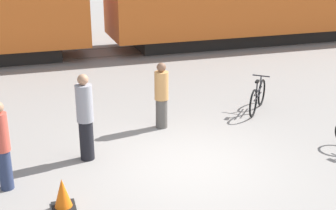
{
  "coord_description": "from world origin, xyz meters",
  "views": [
    {
      "loc": [
        -3.09,
        -7.99,
        4.39
      ],
      "look_at": [
        -0.26,
        0.68,
        1.1
      ],
      "focal_mm": 50.0,
      "sensor_mm": 36.0,
      "label": 1
    }
  ],
  "objects_px": {
    "person_in_tan": "(161,96)",
    "traffic_cone": "(63,194)",
    "person_in_grey": "(85,117)",
    "bicycle_black": "(258,97)",
    "person_in_red": "(2,145)"
  },
  "relations": [
    {
      "from": "person_in_red",
      "to": "person_in_grey",
      "type": "bearing_deg",
      "value": -70.13
    },
    {
      "from": "bicycle_black",
      "to": "traffic_cone",
      "type": "xyz_separation_m",
      "value": [
        -5.44,
        -3.22,
        -0.13
      ]
    },
    {
      "from": "person_in_tan",
      "to": "traffic_cone",
      "type": "xyz_separation_m",
      "value": [
        -2.68,
        -2.92,
        -0.56
      ]
    },
    {
      "from": "person_in_tan",
      "to": "traffic_cone",
      "type": "relative_size",
      "value": 2.95
    },
    {
      "from": "bicycle_black",
      "to": "person_in_grey",
      "type": "bearing_deg",
      "value": -162.83
    },
    {
      "from": "person_in_grey",
      "to": "person_in_red",
      "type": "distance_m",
      "value": 1.78
    },
    {
      "from": "person_in_tan",
      "to": "person_in_red",
      "type": "xyz_separation_m",
      "value": [
        -3.59,
        -1.94,
        0.06
      ]
    },
    {
      "from": "person_in_grey",
      "to": "person_in_red",
      "type": "xyz_separation_m",
      "value": [
        -1.6,
        -0.77,
        -0.05
      ]
    },
    {
      "from": "bicycle_black",
      "to": "person_in_red",
      "type": "xyz_separation_m",
      "value": [
        -6.36,
        -2.24,
        0.49
      ]
    },
    {
      "from": "person_in_grey",
      "to": "traffic_cone",
      "type": "xyz_separation_m",
      "value": [
        -0.69,
        -1.75,
        -0.67
      ]
    },
    {
      "from": "traffic_cone",
      "to": "person_in_grey",
      "type": "bearing_deg",
      "value": 68.54
    },
    {
      "from": "traffic_cone",
      "to": "bicycle_black",
      "type": "bearing_deg",
      "value": 30.63
    },
    {
      "from": "bicycle_black",
      "to": "person_in_grey",
      "type": "distance_m",
      "value": 5.0
    },
    {
      "from": "bicycle_black",
      "to": "traffic_cone",
      "type": "bearing_deg",
      "value": -149.37
    },
    {
      "from": "person_in_grey",
      "to": "traffic_cone",
      "type": "distance_m",
      "value": 2.0
    }
  ]
}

